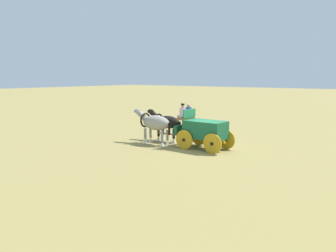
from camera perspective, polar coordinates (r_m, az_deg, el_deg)
ground_plane at (r=21.14m, az=6.33°, el=-3.96°), size 220.00×220.00×0.00m
show_wagon at (r=20.99m, az=6.01°, el=-0.64°), size 5.51×1.89×2.81m
draft_horse_near at (r=22.48m, az=-2.29°, el=0.46°), size 3.20×1.05×2.27m
draft_horse_off at (r=23.50m, az=-0.26°, el=0.57°), size 3.01×0.93×2.16m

